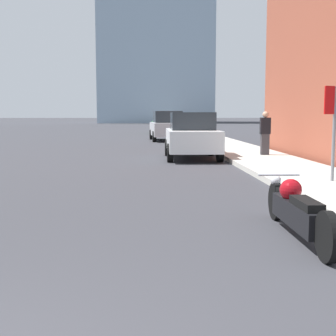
# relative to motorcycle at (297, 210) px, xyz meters

# --- Properties ---
(sidewalk) EXTENTS (2.44, 240.00, 0.15)m
(sidewalk) POSITION_rel_motorcycle_xyz_m (2.05, 36.13, -0.28)
(sidewalk) COLOR #B2ADA3
(sidewalk) RESTS_ON ground_plane
(motorcycle) EXTENTS (0.62, 2.66, 0.73)m
(motorcycle) POSITION_rel_motorcycle_xyz_m (0.00, 0.00, 0.00)
(motorcycle) COLOR black
(motorcycle) RESTS_ON ground_plane
(parked_car_white) EXTENTS (1.93, 3.97, 1.67)m
(parked_car_white) POSITION_rel_motorcycle_xyz_m (-0.25, 10.88, 0.48)
(parked_car_white) COLOR silver
(parked_car_white) RESTS_ON ground_plane
(parked_car_silver) EXTENTS (2.16, 4.56, 1.79)m
(parked_car_silver) POSITION_rel_motorcycle_xyz_m (-0.54, 22.62, 0.53)
(parked_car_silver) COLOR #BCBCC1
(parked_car_silver) RESTS_ON ground_plane
(parked_car_green) EXTENTS (2.21, 4.55, 1.72)m
(parked_car_green) POSITION_rel_motorcycle_xyz_m (-0.21, 33.09, 0.50)
(parked_car_green) COLOR #1E6B33
(parked_car_green) RESTS_ON ground_plane
(stop_sign) EXTENTS (0.57, 0.26, 2.06)m
(stop_sign) POSITION_rel_motorcycle_xyz_m (2.13, 4.02, 1.20)
(stop_sign) COLOR slate
(stop_sign) RESTS_ON sidewalk
(pedestrian) EXTENTS (0.36, 0.22, 1.55)m
(pedestrian) POSITION_rel_motorcycle_xyz_m (2.37, 10.69, 0.58)
(pedestrian) COLOR #38383D
(pedestrian) RESTS_ON sidewalk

